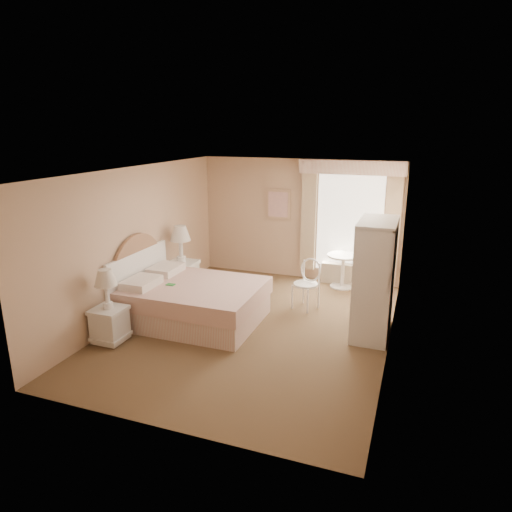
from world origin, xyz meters
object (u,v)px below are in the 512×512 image
at_px(cafe_chair, 308,280).
at_px(armoire, 374,288).
at_px(nightstand_near, 109,315).
at_px(bed, 188,299).
at_px(round_table, 343,266).
at_px(nightstand_far, 182,269).

bearing_deg(cafe_chair, armoire, -8.18).
xyz_separation_m(nightstand_near, armoire, (3.65, 1.64, 0.32)).
distance_m(bed, round_table, 3.29).
xyz_separation_m(bed, cafe_chair, (1.73, 1.21, 0.16)).
bearing_deg(round_table, nightstand_far, -153.86).
relative_size(cafe_chair, armoire, 0.50).
bearing_deg(nightstand_near, round_table, 51.76).
distance_m(bed, armoire, 3.00).
bearing_deg(bed, cafe_chair, 35.10).
bearing_deg(armoire, round_table, 111.90).
height_order(nightstand_near, cafe_chair, nightstand_near).
bearing_deg(round_table, cafe_chair, -107.46).
relative_size(nightstand_far, round_table, 1.94).
relative_size(nightstand_near, armoire, 0.62).
xyz_separation_m(bed, nightstand_near, (-0.72, -1.12, 0.06)).
bearing_deg(cafe_chair, nightstand_near, -114.55).
distance_m(nightstand_near, round_table, 4.61).
height_order(round_table, cafe_chair, cafe_chair).
distance_m(nightstand_far, round_table, 3.18).
xyz_separation_m(bed, armoire, (2.93, 0.52, 0.39)).
xyz_separation_m(nightstand_far, armoire, (3.65, -0.58, 0.25)).
height_order(bed, nightstand_near, bed).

